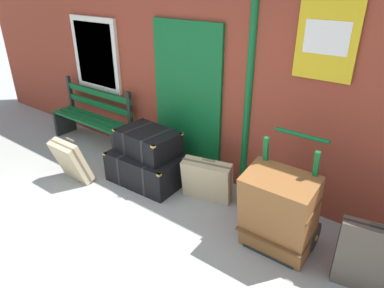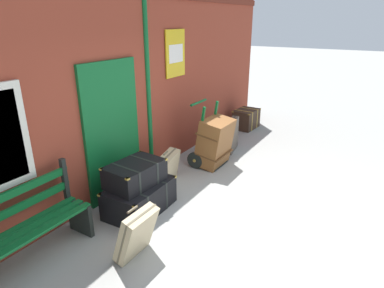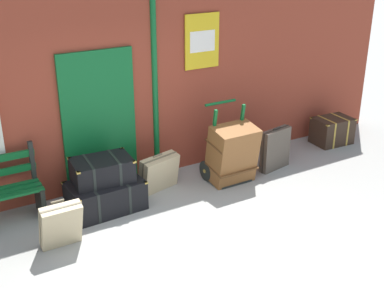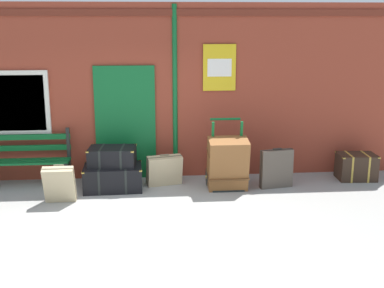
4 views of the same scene
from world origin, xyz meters
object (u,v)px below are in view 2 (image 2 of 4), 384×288
platform_bench (20,232)px  large_brown_trunk (215,142)px  steamer_trunk_middle (135,174)px  suitcase_beige (136,234)px  steamer_trunk_base (140,198)px  suitcase_umber (167,169)px  suitcase_caramel (232,135)px  corner_trunk (246,119)px  porters_trolley (207,150)px

platform_bench → large_brown_trunk: 3.62m
steamer_trunk_middle → suitcase_beige: bearing=-139.9°
steamer_trunk_base → suitcase_umber: 0.92m
steamer_trunk_base → large_brown_trunk: large_brown_trunk is taller
large_brown_trunk → suitcase_caramel: large_brown_trunk is taller
steamer_trunk_base → steamer_trunk_middle: steamer_trunk_middle is taller
steamer_trunk_middle → large_brown_trunk: (2.00, -0.24, -0.11)m
steamer_trunk_base → corner_trunk: (4.48, 0.20, 0.03)m
suitcase_umber → steamer_trunk_middle: bearing=-174.1°
steamer_trunk_middle → corner_trunk: bearing=1.8°
steamer_trunk_base → suitcase_caramel: bearing=-2.8°
large_brown_trunk → suitcase_beige: size_ratio=1.46×
large_brown_trunk → suitcase_beige: (-2.81, -0.44, -0.15)m
steamer_trunk_base → large_brown_trunk: size_ratio=1.10×
porters_trolley → suitcase_caramel: size_ratio=1.67×
suitcase_beige → suitcase_caramel: bearing=7.4°
large_brown_trunk → corner_trunk: size_ratio=1.31×
steamer_trunk_base → suitcase_caramel: (2.87, -0.14, 0.13)m
steamer_trunk_base → suitcase_umber: (0.91, 0.15, 0.07)m
platform_bench → corner_trunk: platform_bench is taller
steamer_trunk_middle → suitcase_umber: (0.91, 0.09, -0.30)m
porters_trolley → suitcase_beige: porters_trolley is taller
steamer_trunk_base → corner_trunk: size_ratio=1.44×
suitcase_caramel → suitcase_umber: bearing=171.5°
steamer_trunk_base → suitcase_umber: bearing=9.5°
suitcase_beige → steamer_trunk_middle: bearing=40.1°
suitcase_caramel → platform_bench: bearing=173.4°
platform_bench → corner_trunk: bearing=-1.7°
platform_bench → suitcase_caramel: (4.45, -0.52, -0.10)m
suitcase_umber → suitcase_caramel: (1.97, -0.29, 0.07)m
steamer_trunk_middle → suitcase_beige: size_ratio=1.32×
steamer_trunk_middle → corner_trunk: 4.50m
porters_trolley → suitcase_umber: 1.10m
porters_trolley → suitcase_beige: size_ratio=1.88×
platform_bench → corner_trunk: size_ratio=2.23×
porters_trolley → suitcase_umber: (-1.09, 0.16, 0.00)m
suitcase_caramel → suitcase_beige: size_ratio=1.13×
platform_bench → porters_trolley: bearing=-6.2°
suitcase_umber → suitcase_beige: suitcase_beige is taller
corner_trunk → porters_trolley: bearing=-175.3°
platform_bench → suitcase_caramel: platform_bench is taller
steamer_trunk_base → porters_trolley: porters_trolley is taller
suitcase_caramel → corner_trunk: bearing=11.9°
suitcase_umber → corner_trunk: size_ratio=0.93×
platform_bench → suitcase_umber: platform_bench is taller
suitcase_caramel → suitcase_beige: suitcase_caramel is taller
corner_trunk → steamer_trunk_base: bearing=-177.5°
platform_bench → suitcase_beige: size_ratio=2.49×
platform_bench → suitcase_caramel: size_ratio=2.21×
steamer_trunk_base → suitcase_caramel: size_ratio=1.42×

